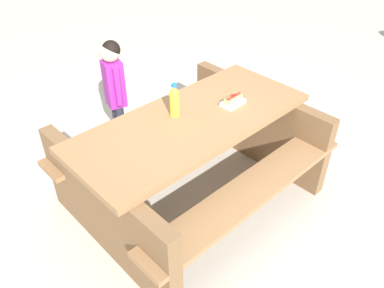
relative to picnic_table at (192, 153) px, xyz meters
name	(u,v)px	position (x,y,z in m)	size (l,w,h in m)	color
ground_plane	(192,195)	(0.00, 0.00, -0.44)	(30.00, 30.00, 0.00)	#B7B2A8
picnic_table	(192,153)	(0.00, 0.00, 0.00)	(2.15, 1.90, 0.75)	olive
soda_bottle	(174,101)	(-0.09, 0.09, 0.42)	(0.07, 0.07, 0.25)	yellow
hotdog_tray	(233,101)	(0.36, 0.05, 0.34)	(0.21, 0.17, 0.08)	white
child_in_coat	(114,84)	(-0.33, 0.87, 0.24)	(0.17, 0.26, 1.06)	#262633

